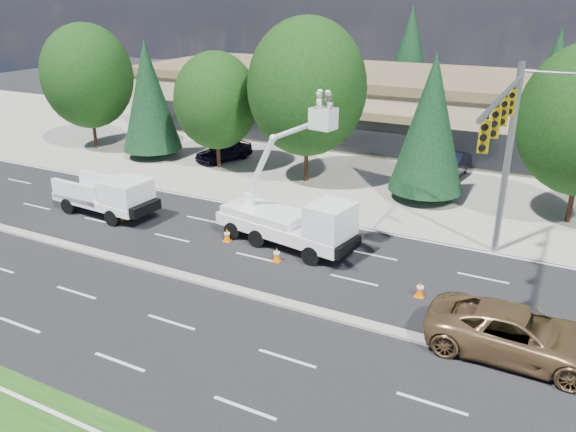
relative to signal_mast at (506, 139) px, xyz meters
The scene contains 22 objects.
ground 13.67m from the signal_mast, 144.92° to the right, with size 140.00×140.00×0.00m, color black.
concrete_apron 17.47m from the signal_mast, 127.74° to the left, with size 140.00×22.00×0.01m, color gray.
road_median 13.64m from the signal_mast, 144.92° to the right, with size 120.00×0.55×0.12m, color gray.
strip_mall 25.23m from the signal_mast, 113.62° to the left, with size 50.40×15.40×5.50m.
tree_front_a 33.00m from the signal_mast, 166.05° to the left, with size 7.03×7.03×9.75m.
tree_front_b 27.25m from the signal_mast, 163.00° to the left, with size 4.41×4.41×8.69m.
tree_front_c 21.59m from the signal_mast, 158.34° to the left, with size 5.89×5.89×8.17m.
tree_front_d 15.27m from the signal_mast, 148.59° to the left, with size 7.61×7.61×10.56m.
tree_front_e 9.51m from the signal_mast, 122.30° to the left, with size 4.43×4.43×8.74m.
tree_back_a 44.83m from the signal_mast, 128.72° to the left, with size 4.38×4.38×8.63m.
tree_back_b 37.67m from the signal_mast, 111.87° to the left, with size 5.42×5.42×10.68m.
tree_back_c 34.98m from the signal_mast, 90.05° to the left, with size 4.47×4.47×8.82m.
signal_mast is the anchor object (origin of this frame).
utility_pickup 20.94m from the signal_mast, behind, with size 6.18×2.71×2.32m.
bucket_truck 10.06m from the signal_mast, 167.09° to the right, with size 7.52×3.41×7.89m.
traffic_cone_a 20.18m from the signal_mast, behind, with size 0.40×0.40×0.70m.
traffic_cone_b 13.84m from the signal_mast, 166.81° to the right, with size 0.40×0.40×0.70m.
traffic_cone_c 11.26m from the signal_mast, 157.36° to the right, with size 0.40×0.40×0.70m.
traffic_cone_d 7.24m from the signal_mast, 118.24° to the right, with size 0.40×0.40×0.70m.
minivan 8.47m from the signal_mast, 73.45° to the right, with size 2.83×6.14×1.71m, color olive.
parked_car_west 23.35m from the signal_mast, 155.12° to the left, with size 1.82×4.51×1.54m, color black.
parked_car_east 14.85m from the signal_mast, 109.75° to the left, with size 1.75×5.01×1.65m, color black.
Camera 1 is at (12.44, -17.54, 11.71)m, focal length 35.00 mm.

